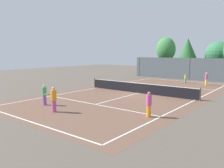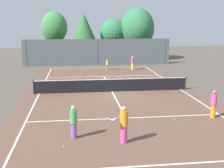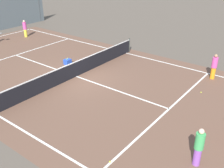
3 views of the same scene
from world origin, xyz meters
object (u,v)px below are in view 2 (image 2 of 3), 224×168
Objects in this scene: player_4 at (214,104)px; ball_crate at (122,84)px; tennis_ball_4 at (64,146)px; tennis_ball_0 at (40,121)px; player_3 at (74,122)px; tennis_ball_5 at (104,89)px; player_2 at (133,63)px; tennis_ball_2 at (175,119)px; tennis_ball_3 at (81,74)px; player_1 at (124,124)px; player_0 at (107,64)px; tennis_ball_1 at (159,86)px.

player_4 is 3.54× the size of ball_crate.
tennis_ball_0 is at bearing 111.93° from tennis_ball_4.
player_3 is 10.01m from tennis_ball_5.
tennis_ball_4 is (-4.46, -11.81, -0.15)m from ball_crate.
tennis_ball_2 is at bearing -93.08° from player_2.
ball_crate is at bearing -62.02° from tennis_ball_3.
player_1 is 25.85× the size of tennis_ball_4.
player_2 is at bearing 63.08° from tennis_ball_0.
player_0 is 17.68m from tennis_ball_0.
tennis_ball_3 is (-1.47, 17.89, -0.85)m from player_1.
player_1 is 17.97m from tennis_ball_3.
tennis_ball_3 is at bearing 117.98° from ball_crate.
player_2 is 17.02m from tennis_ball_2.
player_0 is 17.59× the size of tennis_ball_3.
ball_crate is (-3.77, 8.80, -0.63)m from player_4.
player_4 is at bearing -85.20° from tennis_ball_1.
tennis_ball_1 is at bearing -46.37° from tennis_ball_3.
player_2 is at bearing 73.24° from ball_crate.
player_1 is at bearing -152.73° from player_4.
player_4 reaches higher than tennis_ball_3.
ball_crate is 6.76× the size of tennis_ball_4.
tennis_ball_4 is (-2.64, -0.12, -0.85)m from player_1.
tennis_ball_0 is at bearing -125.27° from ball_crate.
tennis_ball_0 is at bearing 126.01° from player_3.
tennis_ball_2 is (3.32, 2.72, -0.85)m from player_1.
player_0 is 17.59× the size of tennis_ball_4.
tennis_ball_3 is at bearing -142.57° from player_0.
tennis_ball_5 is at bearing -144.79° from ball_crate.
player_3 reaches higher than ball_crate.
player_2 is 23.36× the size of tennis_ball_1.
tennis_ball_3 is at bearing 79.94° from tennis_ball_0.
tennis_ball_1 and tennis_ball_4 have the same top height.
player_1 is 1.08× the size of player_4.
player_1 is at bearing -94.23° from player_0.
tennis_ball_0 is 3.78m from tennis_ball_4.
player_2 is 23.36× the size of tennis_ball_0.
ball_crate is 2.01m from tennis_ball_5.
ball_crate reaches higher than tennis_ball_3.
tennis_ball_1 is 1.00× the size of tennis_ball_5.
player_4 is at bearing 20.06° from tennis_ball_4.
player_4 is 8.80m from tennis_ball_4.
tennis_ball_0 is (-9.64, 0.50, -0.78)m from player_4.
tennis_ball_0 is (-4.05, 3.38, -0.85)m from player_1.
player_0 is at bearing 37.43° from tennis_ball_3.
player_1 is 25.85× the size of tennis_ball_0.
player_1 is 25.85× the size of tennis_ball_2.
player_0 is 17.59× the size of tennis_ball_1.
tennis_ball_1 is at bearing 55.63° from player_3.
player_0 is 20.71m from tennis_ball_4.
tennis_ball_2 is at bearing -100.46° from tennis_ball_1.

